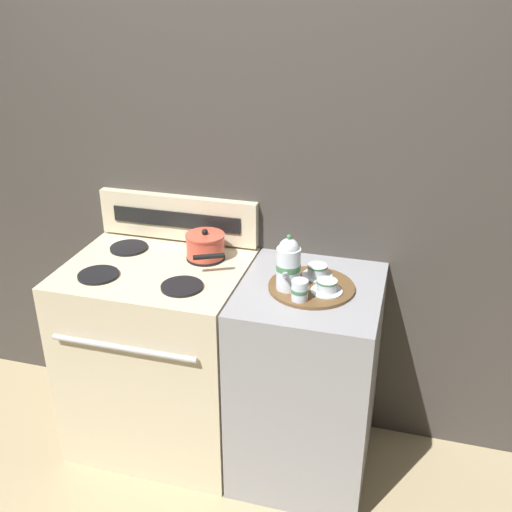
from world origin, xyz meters
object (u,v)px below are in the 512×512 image
object	(u,v)px
stove	(161,355)
teapot	(288,264)
teacup_right	(317,271)
serving_tray	(311,287)
saucepan	(205,245)
creamer_jug	(300,290)
teacup_left	(327,286)

from	to	relation	value
stove	teapot	xyz separation A→B (m)	(0.62, -0.05, 0.59)
teacup_right	serving_tray	bearing A→B (deg)	-94.64
stove	teacup_right	distance (m)	0.88
saucepan	creamer_jug	world-z (taller)	saucepan
stove	saucepan	xyz separation A→B (m)	(0.19, 0.14, 0.53)
teapot	teacup_left	bearing A→B (deg)	4.43
saucepan	teapot	bearing A→B (deg)	-24.74
saucepan	serving_tray	xyz separation A→B (m)	(0.51, -0.15, -0.06)
stove	saucepan	distance (m)	0.59
serving_tray	creamer_jug	distance (m)	0.14
teacup_left	creamer_jug	size ratio (longest dim) A/B	1.52
saucepan	teacup_left	size ratio (longest dim) A/B	2.05
serving_tray	teacup_left	distance (m)	0.08
teacup_right	creamer_jug	distance (m)	0.22
teapot	creamer_jug	xyz separation A→B (m)	(0.07, -0.08, -0.07)
stove	teacup_right	size ratio (longest dim) A/B	7.39
stove	saucepan	size ratio (longest dim) A/B	3.60
saucepan	teapot	distance (m)	0.47
serving_tray	teacup_left	bearing A→B (deg)	-27.67
creamer_jug	teapot	bearing A→B (deg)	129.23
teacup_left	teacup_right	xyz separation A→B (m)	(-0.06, 0.12, 0.00)
teapot	teacup_right	world-z (taller)	teapot
teapot	teacup_right	distance (m)	0.19
stove	creamer_jug	size ratio (longest dim) A/B	11.23
saucepan	teacup_right	distance (m)	0.52
serving_tray	teacup_left	xyz separation A→B (m)	(0.07, -0.04, 0.03)
saucepan	teacup_left	xyz separation A→B (m)	(0.58, -0.18, -0.03)
stove	serving_tray	bearing A→B (deg)	-0.51
stove	teacup_right	xyz separation A→B (m)	(0.71, 0.08, 0.51)
saucepan	teacup_right	bearing A→B (deg)	-6.50
saucepan	teacup_left	world-z (taller)	saucepan
teapot	teacup_left	world-z (taller)	teapot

